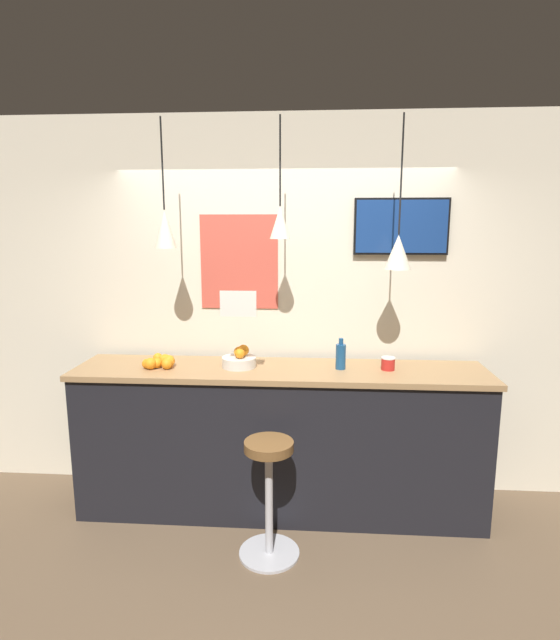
# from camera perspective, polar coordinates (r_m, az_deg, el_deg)

# --- Properties ---
(ground_plane) EXTENTS (14.00, 14.00, 0.00)m
(ground_plane) POSITION_cam_1_polar(r_m,az_deg,el_deg) (3.47, -0.85, -26.25)
(ground_plane) COLOR brown
(back_wall) EXTENTS (8.00, 0.06, 2.90)m
(back_wall) POSITION_cam_1_polar(r_m,az_deg,el_deg) (3.88, 0.42, 1.29)
(back_wall) COLOR beige
(back_wall) RESTS_ON ground_plane
(service_counter) EXTENTS (2.94, 0.60, 1.09)m
(service_counter) POSITION_cam_1_polar(r_m,az_deg,el_deg) (3.75, 0.00, -13.51)
(service_counter) COLOR black
(service_counter) RESTS_ON ground_plane
(bar_stool) EXTENTS (0.39, 0.39, 0.77)m
(bar_stool) POSITION_cam_1_polar(r_m,az_deg,el_deg) (3.30, -1.27, -18.35)
(bar_stool) COLOR #B7B7BC
(bar_stool) RESTS_ON ground_plane
(fruit_bowl) EXTENTS (0.25, 0.25, 0.16)m
(fruit_bowl) POSITION_cam_1_polar(r_m,az_deg,el_deg) (3.60, -4.64, -4.52)
(fruit_bowl) COLOR beige
(fruit_bowl) RESTS_ON service_counter
(orange_pile) EXTENTS (0.22, 0.26, 0.09)m
(orange_pile) POSITION_cam_1_polar(r_m,az_deg,el_deg) (3.68, -13.47, -4.68)
(orange_pile) COLOR orange
(orange_pile) RESTS_ON service_counter
(juice_bottle) EXTENTS (0.07, 0.07, 0.22)m
(juice_bottle) POSITION_cam_1_polar(r_m,az_deg,el_deg) (3.55, 6.96, -4.10)
(juice_bottle) COLOR navy
(juice_bottle) RESTS_ON service_counter
(spread_jar) EXTENTS (0.10, 0.10, 0.09)m
(spread_jar) POSITION_cam_1_polar(r_m,az_deg,el_deg) (3.60, 12.25, -4.88)
(spread_jar) COLOR red
(spread_jar) RESTS_ON service_counter
(pendant_lamp_left) EXTENTS (0.15, 0.15, 0.87)m
(pendant_lamp_left) POSITION_cam_1_polar(r_m,az_deg,el_deg) (3.58, -13.01, 10.16)
(pendant_lamp_left) COLOR black
(pendant_lamp_middle) EXTENTS (0.14, 0.14, 0.80)m
(pendant_lamp_middle) POSITION_cam_1_polar(r_m,az_deg,el_deg) (3.44, 0.01, 11.17)
(pendant_lamp_middle) COLOR black
(pendant_lamp_right) EXTENTS (0.18, 0.18, 1.01)m
(pendant_lamp_right) POSITION_cam_1_polar(r_m,az_deg,el_deg) (3.48, 13.35, 7.65)
(pendant_lamp_right) COLOR black
(mounted_tv) EXTENTS (0.69, 0.04, 0.41)m
(mounted_tv) POSITION_cam_1_polar(r_m,az_deg,el_deg) (3.82, 13.69, 10.34)
(mounted_tv) COLOR black
(hanging_menu_board) EXTENTS (0.24, 0.01, 0.17)m
(hanging_menu_board) POSITION_cam_1_polar(r_m,az_deg,el_deg) (3.27, -4.81, 1.86)
(hanging_menu_board) COLOR white
(wall_poster) EXTENTS (0.59, 0.01, 0.71)m
(wall_poster) POSITION_cam_1_polar(r_m,az_deg,el_deg) (3.84, -4.69, 6.62)
(wall_poster) COLOR #C64C3D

